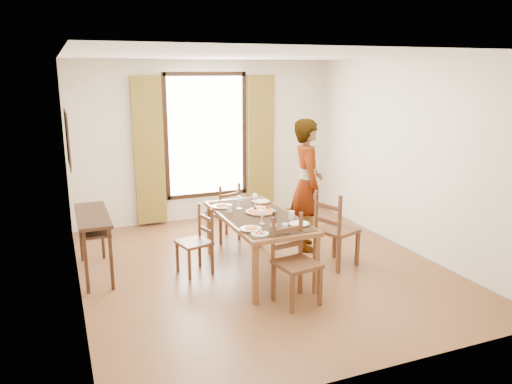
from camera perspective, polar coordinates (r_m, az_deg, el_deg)
name	(u,v)px	position (r m, az deg, el deg)	size (l,w,h in m)	color
ground	(262,268)	(6.64, 0.65, -8.66)	(5.00, 5.00, 0.00)	brown
room_shell	(258,150)	(6.33, 0.20, 4.77)	(4.60, 5.10, 2.74)	silver
console_table	(93,223)	(6.53, -18.15, -3.37)	(0.38, 1.20, 0.80)	black
dining_table	(258,220)	(6.31, 0.20, -3.22)	(0.87, 1.84, 0.76)	brown
chair_west	(196,243)	(6.41, -6.83, -5.77)	(0.46, 0.46, 0.86)	#502A1A
chair_north	(224,214)	(7.56, -3.62, -2.49)	(0.49, 0.49, 0.90)	#502A1A
chair_south	(295,264)	(5.57, 4.47, -8.18)	(0.49, 0.49, 0.98)	#502A1A
chair_east	(335,231)	(6.63, 9.05, -4.47)	(0.58, 0.58, 1.03)	#502A1A
man	(307,185)	(7.14, 5.86, 0.82)	(0.61, 0.78, 1.88)	#93959B
plate_sw	(251,228)	(5.70, -0.56, -4.09)	(0.27, 0.27, 0.05)	silver
plate_se	(299,223)	(5.91, 4.96, -3.50)	(0.27, 0.27, 0.05)	silver
plate_nw	(222,205)	(6.65, -3.93, -1.52)	(0.27, 0.27, 0.05)	silver
plate_ne	(261,200)	(6.87, 0.58, -0.98)	(0.27, 0.27, 0.05)	silver
pasta_platter	(261,209)	(6.36, 0.54, -1.97)	(0.40, 0.40, 0.10)	#C84319
caprese_plate	(260,233)	(5.54, 0.44, -4.70)	(0.20, 0.20, 0.04)	silver
wine_glass_a	(262,216)	(5.90, 0.68, -2.81)	(0.08, 0.08, 0.18)	white
wine_glass_b	(255,200)	(6.65, -0.10, -0.90)	(0.08, 0.08, 0.18)	white
wine_glass_c	(239,202)	(6.54, -1.95, -1.15)	(0.08, 0.08, 0.18)	white
tumbler_a	(292,215)	(6.12, 4.09, -2.64)	(0.07, 0.07, 0.10)	silver
tumbler_b	(229,208)	(6.41, -3.06, -1.87)	(0.07, 0.07, 0.10)	silver
tumbler_c	(285,228)	(5.63, 3.30, -4.12)	(0.07, 0.07, 0.10)	silver
wine_bottle	(274,222)	(5.57, 2.03, -3.50)	(0.07, 0.07, 0.25)	black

